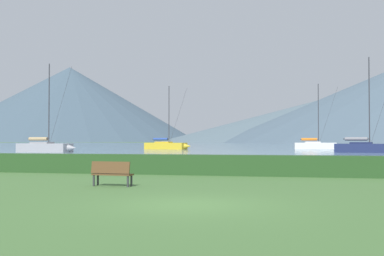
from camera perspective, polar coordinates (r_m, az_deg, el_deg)
ground_plane at (r=13.12m, az=-0.24°, el=-9.20°), size 1000.00×1000.00×0.00m
harbor_water at (r=149.73m, az=11.22°, el=-2.06°), size 320.00×246.00×0.00m
hedge_line at (r=23.89m, az=5.51°, el=-4.46°), size 80.00×1.20×1.01m
sailboat_slip_0 at (r=92.87m, az=14.61°, el=-2.00°), size 8.89×2.98×12.37m
sailboat_slip_1 at (r=69.35m, az=20.08°, el=-2.16°), size 9.12×4.22×13.11m
sailboat_slip_2 at (r=87.54m, az=-3.10°, el=-2.08°), size 9.01×3.96×11.66m
sailboat_slip_3 at (r=71.22m, az=-17.17°, el=-2.16°), size 9.13×3.34×12.68m
park_bench_near_path at (r=18.41m, az=-9.60°, el=-5.28°), size 1.61×0.59×0.95m
distant_hill_central_peak at (r=377.72m, az=17.02°, el=1.08°), size 272.98×272.98×35.50m
distant_hill_far_shoulder at (r=447.65m, az=-14.49°, el=2.77°), size 234.91×234.91×67.96m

